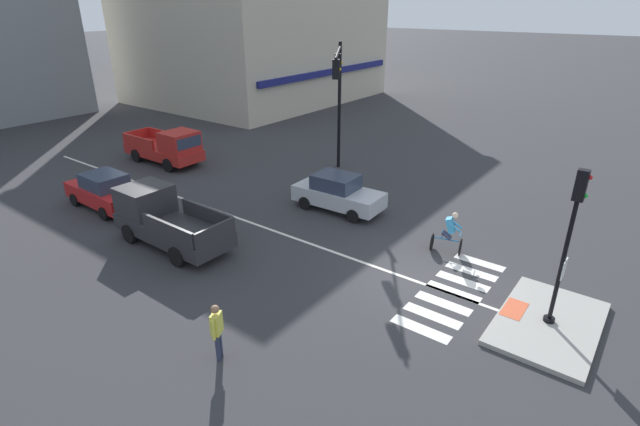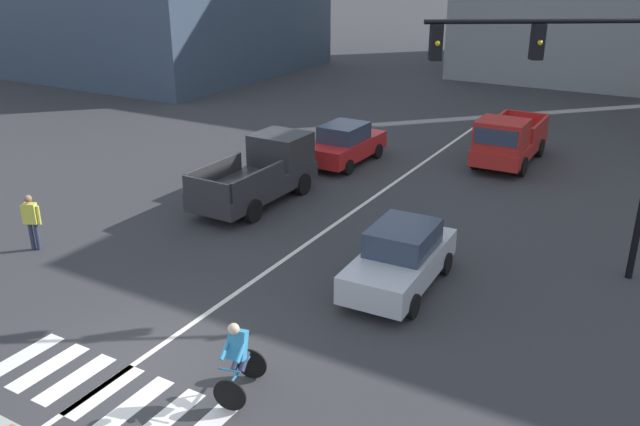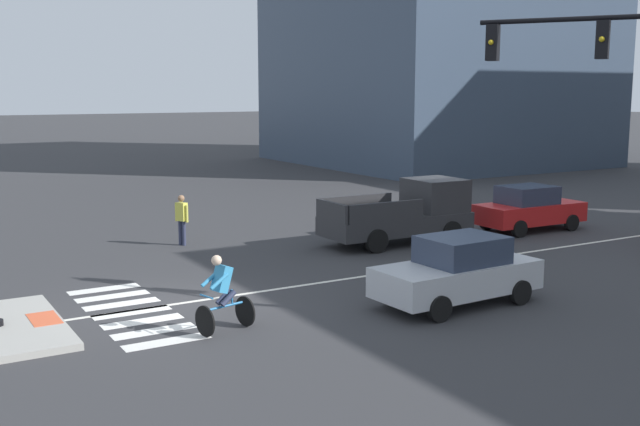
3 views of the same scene
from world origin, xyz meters
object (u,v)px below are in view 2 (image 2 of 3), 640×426
at_px(pickup_truck_charcoal_westbound_far, 263,172).
at_px(pedestrian_at_curb_left, 31,218).
at_px(cyclist, 238,357).
at_px(car_silver_eastbound_mid, 401,258).
at_px(traffic_light_mast, 588,100).
at_px(pickup_truck_red_eastbound_distant, 508,142).
at_px(car_red_westbound_distant, 345,144).

height_order(pickup_truck_charcoal_westbound_far, pedestrian_at_curb_left, pickup_truck_charcoal_westbound_far).
xyz_separation_m(pickup_truck_charcoal_westbound_far, cyclist, (5.78, -9.20, -0.11)).
relative_size(pickup_truck_charcoal_westbound_far, cyclist, 3.05).
xyz_separation_m(car_silver_eastbound_mid, pickup_truck_charcoal_westbound_far, (-6.66, 3.54, 0.17)).
bearing_deg(traffic_light_mast, pedestrian_at_curb_left, -157.25).
bearing_deg(pickup_truck_red_eastbound_distant, car_silver_eastbound_mid, -87.86).
relative_size(traffic_light_mast, pedestrian_at_curb_left, 4.07).
xyz_separation_m(traffic_light_mast, pickup_truck_red_eastbound_distant, (-3.95, 9.15, -3.78)).
distance_m(car_red_westbound_distant, pickup_truck_charcoal_westbound_far, 5.12).
bearing_deg(pedestrian_at_curb_left, car_silver_eastbound_mid, 17.64).
distance_m(pickup_truck_red_eastbound_distant, cyclist, 17.31).
bearing_deg(pickup_truck_red_eastbound_distant, cyclist, -91.49).
relative_size(car_red_westbound_distant, pickup_truck_charcoal_westbound_far, 0.81).
relative_size(traffic_light_mast, cyclist, 4.05).
distance_m(traffic_light_mast, car_red_westbound_distant, 12.13).
relative_size(traffic_light_mast, pickup_truck_red_eastbound_distant, 1.33).
bearing_deg(pedestrian_at_curb_left, pickup_truck_red_eastbound_distant, 57.14).
xyz_separation_m(pickup_truck_red_eastbound_distant, cyclist, (-0.45, -17.30, -0.11)).
xyz_separation_m(pickup_truck_charcoal_westbound_far, pedestrian_at_curb_left, (-3.34, -6.72, 0.00)).
bearing_deg(car_red_westbound_distant, cyclist, -69.70).
height_order(car_silver_eastbound_mid, cyclist, cyclist).
bearing_deg(pickup_truck_charcoal_westbound_far, traffic_light_mast, -5.88).
bearing_deg(cyclist, pickup_truck_charcoal_westbound_far, 122.14).
bearing_deg(traffic_light_mast, cyclist, -118.37).
height_order(pickup_truck_red_eastbound_distant, pickup_truck_charcoal_westbound_far, same).
xyz_separation_m(traffic_light_mast, pedestrian_at_curb_left, (-13.53, -5.67, -3.78)).
relative_size(car_silver_eastbound_mid, car_red_westbound_distant, 1.01).
height_order(pickup_truck_charcoal_westbound_far, cyclist, pickup_truck_charcoal_westbound_far).
relative_size(traffic_light_mast, pickup_truck_charcoal_westbound_far, 1.33).
bearing_deg(traffic_light_mast, pickup_truck_charcoal_westbound_far, 174.12).
distance_m(traffic_light_mast, car_silver_eastbound_mid, 5.85).
bearing_deg(pickup_truck_red_eastbound_distant, pickup_truck_charcoal_westbound_far, -127.56).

